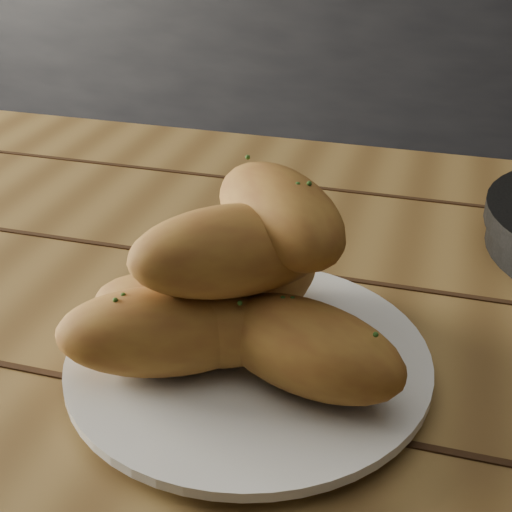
# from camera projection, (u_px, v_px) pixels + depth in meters

# --- Properties ---
(counter) EXTENTS (2.80, 0.60, 0.90)m
(counter) POSITION_uv_depth(u_px,v_px,m) (336.00, 78.00, 2.40)
(counter) COLOR black
(counter) RESTS_ON ground
(table) EXTENTS (1.50, 0.92, 0.75)m
(table) POSITION_uv_depth(u_px,v_px,m) (420.00, 450.00, 0.60)
(table) COLOR brown
(table) RESTS_ON ground
(plate) EXTENTS (0.27, 0.27, 0.02)m
(plate) POSITION_uv_depth(u_px,v_px,m) (249.00, 362.00, 0.54)
(plate) COLOR silver
(plate) RESTS_ON table
(bread_rolls) EXTENTS (0.26, 0.22, 0.14)m
(bread_rolls) POSITION_uv_depth(u_px,v_px,m) (237.00, 291.00, 0.51)
(bread_rolls) COLOR #A2742D
(bread_rolls) RESTS_ON plate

